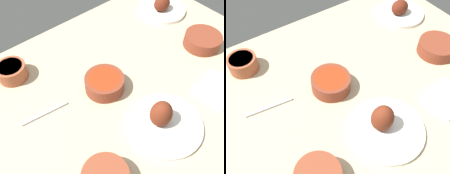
{
  "view_description": "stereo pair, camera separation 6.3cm",
  "coord_description": "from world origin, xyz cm",
  "views": [
    {
      "loc": [
        -37.3,
        -43.63,
        77.61
      ],
      "look_at": [
        0.0,
        0.0,
        6.0
      ],
      "focal_mm": 40.76,
      "sensor_mm": 36.0,
      "label": 1
    },
    {
      "loc": [
        -32.3,
        -47.45,
        77.61
      ],
      "look_at": [
        0.0,
        0.0,
        6.0
      ],
      "focal_mm": 40.76,
      "sensor_mm": 36.0,
      "label": 2
    }
  ],
  "objects": [
    {
      "name": "dining_table",
      "position": [
        0.0,
        0.0,
        2.0
      ],
      "size": [
        140.0,
        90.0,
        4.0
      ],
      "primitive_type": "cube",
      "color": "#C6B28E",
      "rests_on": "ground"
    },
    {
      "name": "plate_center_main",
      "position": [
        3.26,
        -22.01,
        6.66
      ],
      "size": [
        24.52,
        24.52,
        11.11
      ],
      "color": "white",
      "rests_on": "dining_table"
    },
    {
      "name": "plate_near_viewer",
      "position": [
        50.16,
        21.55,
        6.06
      ],
      "size": [
        22.31,
        22.31,
        8.12
      ],
      "color": "white",
      "rests_on": "dining_table"
    },
    {
      "name": "bowl_sauce",
      "position": [
        -1.38,
        2.54,
        7.09
      ],
      "size": [
        14.31,
        14.31,
        5.68
      ],
      "color": "brown",
      "rests_on": "dining_table"
    },
    {
      "name": "bowl_onions",
      "position": [
        44.92,
        -5.97,
        6.88
      ],
      "size": [
        15.21,
        15.21,
        5.28
      ],
      "color": "brown",
      "rests_on": "dining_table"
    },
    {
      "name": "bowl_soup",
      "position": [
        -24.23,
        29.49,
        7.22
      ],
      "size": [
        11.09,
        11.09,
        5.93
      ],
      "color": "#A35133",
      "rests_on": "dining_table"
    },
    {
      "name": "folded_napkin",
      "position": [
        29.52,
        -24.85,
        4.6
      ],
      "size": [
        15.38,
        13.88,
        1.2
      ],
      "primitive_type": "cube",
      "rotation": [
        0.0,
        0.0,
        0.1
      ],
      "color": "white",
      "rests_on": "dining_table"
    },
    {
      "name": "spoon_loose",
      "position": [
        -24.12,
        7.04,
        4.4
      ],
      "size": [
        16.65,
        3.15,
        0.8
      ],
      "primitive_type": "cube",
      "rotation": [
        0.0,
        0.0,
        3.01
      ],
      "color": "silver",
      "rests_on": "dining_table"
    }
  ]
}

